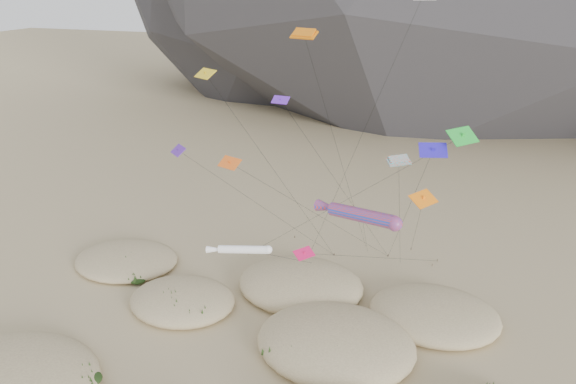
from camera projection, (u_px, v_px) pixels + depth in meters
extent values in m
plane|color=#CCB789|center=(267.00, 381.00, 46.46)|extent=(500.00, 500.00, 0.00)
ellipsoid|color=#CCB789|center=(7.00, 382.00, 45.45)|extent=(15.46, 13.15, 2.90)
ellipsoid|color=#CCB789|center=(182.00, 300.00, 56.84)|extent=(10.93, 9.29, 2.63)
ellipsoid|color=#CCB789|center=(336.00, 343.00, 49.94)|extent=(14.31, 12.16, 3.65)
ellipsoid|color=#CCB789|center=(301.00, 285.00, 59.42)|extent=(13.40, 11.39, 3.31)
ellipsoid|color=#CCB789|center=(434.00, 314.00, 54.54)|extent=(12.65, 10.76, 2.73)
ellipsoid|color=#CCB789|center=(126.00, 260.00, 65.18)|extent=(12.20, 10.37, 1.91)
ellipsoid|color=black|center=(43.00, 370.00, 46.46)|extent=(2.70, 2.31, 0.81)
ellipsoid|color=black|center=(88.00, 378.00, 45.63)|extent=(2.39, 2.04, 0.72)
ellipsoid|color=black|center=(168.00, 305.00, 55.70)|extent=(2.90, 2.48, 0.87)
ellipsoid|color=black|center=(198.00, 315.00, 54.26)|extent=(2.12, 1.81, 0.64)
ellipsoid|color=black|center=(315.00, 358.00, 47.59)|extent=(3.77, 3.22, 1.13)
ellipsoid|color=black|center=(372.00, 341.00, 49.99)|extent=(3.06, 2.62, 0.92)
ellipsoid|color=black|center=(279.00, 352.00, 48.67)|extent=(2.57, 2.20, 0.77)
ellipsoid|color=black|center=(304.00, 282.00, 59.45)|extent=(2.61, 2.23, 0.78)
ellipsoid|color=black|center=(310.00, 286.00, 58.78)|extent=(2.39, 2.04, 0.72)
ellipsoid|color=black|center=(461.00, 310.00, 55.11)|extent=(2.32, 1.98, 0.69)
ellipsoid|color=black|center=(432.00, 327.00, 52.55)|extent=(2.03, 1.74, 0.61)
ellipsoid|color=black|center=(126.00, 262.00, 64.64)|extent=(2.26, 1.93, 0.68)
ellipsoid|color=black|center=(137.00, 280.00, 60.98)|extent=(1.90, 1.62, 0.57)
cylinder|color=#3F2D1E|center=(306.00, 261.00, 65.60)|extent=(0.08, 0.08, 0.30)
cylinder|color=#3F2D1E|center=(334.00, 254.00, 67.07)|extent=(0.08, 0.08, 0.30)
cylinder|color=#3F2D1E|center=(388.00, 255.00, 66.80)|extent=(0.08, 0.08, 0.30)
cylinder|color=#3F2D1E|center=(411.00, 249.00, 68.37)|extent=(0.08, 0.08, 0.30)
cylinder|color=#3F2D1E|center=(432.00, 265.00, 64.60)|extent=(0.08, 0.08, 0.30)
cylinder|color=#3F2D1E|center=(295.00, 237.00, 71.53)|extent=(0.08, 0.08, 0.30)
cylinder|color=#3F2D1E|center=(437.00, 260.00, 65.72)|extent=(0.08, 0.08, 0.30)
cylinder|color=#3F2D1E|center=(248.00, 253.00, 67.40)|extent=(0.08, 0.08, 0.30)
cylinder|color=#FF361A|center=(362.00, 215.00, 48.35)|extent=(6.68, 3.92, 1.92)
sphere|color=#FF361A|center=(395.00, 224.00, 46.11)|extent=(1.29, 1.29, 1.29)
cone|color=#FF361A|center=(329.00, 207.00, 50.82)|extent=(2.98, 2.15, 1.38)
cylinder|color=black|center=(365.00, 236.00, 58.28)|extent=(2.31, 16.80, 12.08)
cylinder|color=white|center=(243.00, 250.00, 49.30)|extent=(4.57, 1.43, 1.03)
sphere|color=white|center=(268.00, 250.00, 48.88)|extent=(0.75, 0.75, 0.75)
cone|color=white|center=(216.00, 250.00, 49.77)|extent=(1.91, 0.93, 0.77)
cylinder|color=black|center=(292.00, 259.00, 56.96)|extent=(4.09, 15.12, 8.90)
cube|color=orange|center=(304.00, 35.00, 51.15)|extent=(2.73, 1.70, 0.76)
cube|color=orange|center=(304.00, 32.00, 51.08)|extent=(2.30, 1.38, 0.74)
cylinder|color=black|center=(339.00, 156.00, 60.30)|extent=(4.73, 11.52, 26.31)
cube|color=#FF421A|center=(399.00, 161.00, 46.60)|extent=(2.15, 1.98, 0.59)
cube|color=#FF421A|center=(399.00, 159.00, 46.53)|extent=(1.80, 1.64, 0.58)
cylinder|color=black|center=(400.00, 221.00, 56.02)|extent=(0.75, 14.12, 16.98)
cube|color=#511B9F|center=(178.00, 150.00, 54.19)|extent=(2.07, 1.95, 0.76)
cube|color=#511B9F|center=(178.00, 152.00, 54.24)|extent=(0.33, 0.33, 0.64)
cylinder|color=black|center=(264.00, 208.00, 60.65)|extent=(12.78, 12.64, 15.53)
cube|color=green|center=(463.00, 136.00, 46.22)|extent=(2.78, 3.01, 1.11)
cube|color=green|center=(462.00, 138.00, 46.27)|extent=(0.48, 0.48, 0.93)
cylinder|color=black|center=(336.00, 206.00, 56.83)|extent=(23.15, 8.31, 18.98)
cube|color=#2516BF|center=(433.00, 150.00, 46.13)|extent=(2.52, 1.71, 1.00)
cube|color=#2516BF|center=(433.00, 152.00, 46.19)|extent=(0.37, 0.41, 0.76)
cylinder|color=black|center=(406.00, 213.00, 56.49)|extent=(4.98, 14.40, 17.93)
cube|color=gold|center=(205.00, 74.00, 50.84)|extent=(2.40, 2.01, 0.75)
cube|color=gold|center=(205.00, 75.00, 50.90)|extent=(0.32, 0.30, 0.73)
cylinder|color=black|center=(279.00, 177.00, 58.97)|extent=(9.62, 12.26, 22.99)
cube|color=orange|center=(423.00, 199.00, 43.43)|extent=(2.26, 2.64, 0.80)
cube|color=orange|center=(423.00, 201.00, 43.48)|extent=(0.32, 0.34, 0.81)
cylinder|color=black|center=(416.00, 230.00, 55.92)|extent=(2.53, 21.22, 15.22)
cube|color=#D11351|center=(304.00, 253.00, 48.42)|extent=(1.83, 2.04, 0.60)
cube|color=#D11351|center=(304.00, 255.00, 48.47)|extent=(0.25, 0.26, 0.62)
cylinder|color=black|center=(381.00, 258.00, 57.09)|extent=(10.36, 19.55, 8.95)
cube|color=#5E21C3|center=(280.00, 100.00, 50.90)|extent=(1.65, 0.99, 0.59)
cube|color=#5E21C3|center=(281.00, 102.00, 50.95)|extent=(0.21, 0.19, 0.54)
cylinder|color=black|center=(342.00, 189.00, 58.87)|extent=(9.05, 12.62, 20.77)
cube|color=orange|center=(230.00, 163.00, 49.72)|extent=(2.33, 1.74, 0.79)
cube|color=orange|center=(230.00, 164.00, 49.77)|extent=(0.32, 0.30, 0.71)
cylinder|color=black|center=(320.00, 216.00, 58.28)|extent=(12.26, 17.11, 15.82)
cylinder|color=black|center=(356.00, 148.00, 57.04)|extent=(11.28, 3.35, 29.77)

